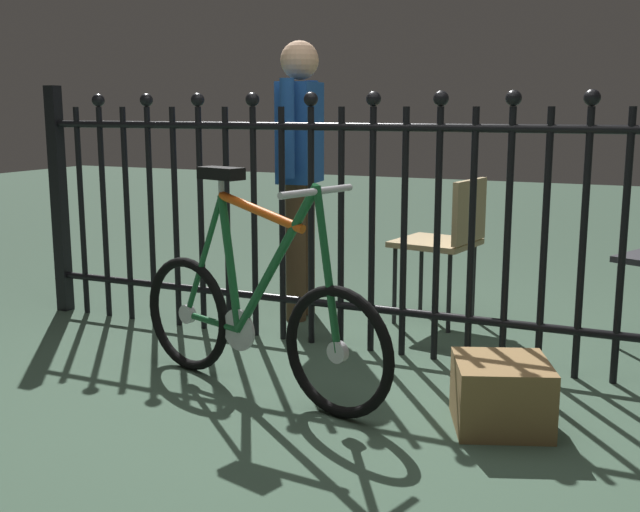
{
  "coord_description": "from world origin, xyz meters",
  "views": [
    {
      "loc": [
        1.13,
        -2.71,
        1.16
      ],
      "look_at": [
        -0.19,
        0.21,
        0.55
      ],
      "focal_mm": 43.67,
      "sensor_mm": 36.0,
      "label": 1
    }
  ],
  "objects_px": {
    "chair_tan": "(449,235)",
    "display_crate": "(501,394)",
    "person_visitor": "(300,158)",
    "bicycle": "(256,316)"
  },
  "relations": [
    {
      "from": "chair_tan",
      "to": "display_crate",
      "type": "relative_size",
      "value": 2.35
    },
    {
      "from": "person_visitor",
      "to": "chair_tan",
      "type": "bearing_deg",
      "value": 14.41
    },
    {
      "from": "display_crate",
      "to": "person_visitor",
      "type": "bearing_deg",
      "value": 140.89
    },
    {
      "from": "bicycle",
      "to": "display_crate",
      "type": "bearing_deg",
      "value": 2.52
    },
    {
      "from": "bicycle",
      "to": "person_visitor",
      "type": "distance_m",
      "value": 1.32
    },
    {
      "from": "chair_tan",
      "to": "bicycle",
      "type": "bearing_deg",
      "value": -108.35
    },
    {
      "from": "bicycle",
      "to": "chair_tan",
      "type": "relative_size",
      "value": 1.68
    },
    {
      "from": "bicycle",
      "to": "person_visitor",
      "type": "xyz_separation_m",
      "value": [
        -0.34,
        1.14,
        0.57
      ]
    },
    {
      "from": "bicycle",
      "to": "display_crate",
      "type": "distance_m",
      "value": 1.02
    },
    {
      "from": "chair_tan",
      "to": "person_visitor",
      "type": "relative_size",
      "value": 0.52
    }
  ]
}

